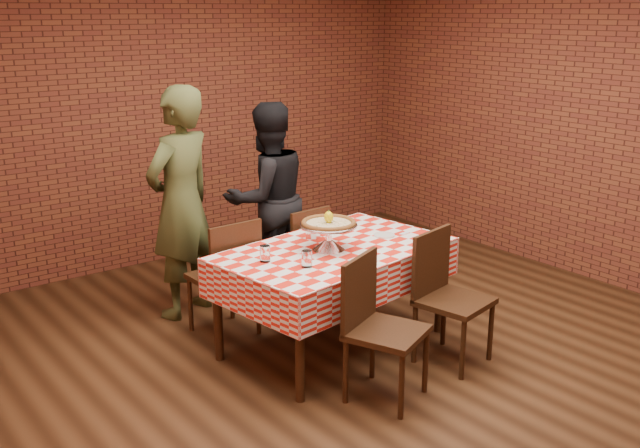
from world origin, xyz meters
The scene contains 19 objects.
ground centered at (0.00, 0.00, 0.00)m, with size 6.00×6.00×0.00m, color black.
back_wall centered at (0.00, 3.00, 1.45)m, with size 5.50×5.50×0.00m, color brown.
table centered at (-0.02, 0.43, 0.38)m, with size 1.64×0.99×0.75m, color #361D0E.
tablecloth centered at (-0.02, 0.43, 0.62)m, with size 1.68×1.02×0.28m, color red, non-canonical shape.
pizza_stand centered at (-0.07, 0.43, 0.85)m, with size 0.41×0.41×0.18m, color silver, non-canonical shape.
pizza centered at (-0.07, 0.43, 0.95)m, with size 0.39×0.39×0.03m, color beige.
lemon centered at (-0.07, 0.43, 1.00)m, with size 0.07×0.07×0.08m, color yellow.
water_glass_left centered at (-0.42, 0.23, 0.81)m, with size 0.07×0.07×0.11m, color white.
water_glass_right centered at (-0.58, 0.49, 0.81)m, with size 0.07×0.07×0.11m, color white.
side_plate centered at (0.46, 0.43, 0.76)m, with size 0.16×0.16×0.01m, color white.
sweetener_packet_a centered at (0.60, 0.38, 0.76)m, with size 0.05×0.04×0.01m, color white.
sweetener_packet_b centered at (0.65, 0.39, 0.76)m, with size 0.05×0.04×0.01m, color white.
condiment_caddy centered at (0.00, 0.71, 0.83)m, with size 0.11×0.08×0.15m, color silver.
chair_near_left centered at (-0.23, -0.37, 0.46)m, with size 0.44×0.44×0.92m, color #361D0E, non-canonical shape.
chair_near_right centered at (0.48, -0.28, 0.46)m, with size 0.44×0.44×0.93m, color #361D0E, non-canonical shape.
chair_far_left centered at (-0.55, 1.12, 0.46)m, with size 0.44×0.44×0.92m, color #361D0E, non-canonical shape.
chair_far_right centered at (0.21, 1.21, 0.43)m, with size 0.39×0.39×0.87m, color #361D0E, non-canonical shape.
diner_olive centered at (-0.60, 1.65, 0.93)m, with size 0.68×0.44×1.85m, color #414824.
diner_black centered at (0.23, 1.68, 0.83)m, with size 0.81×0.63×1.66m, color black.
Camera 1 is at (-3.13, -3.46, 2.40)m, focal length 41.22 mm.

